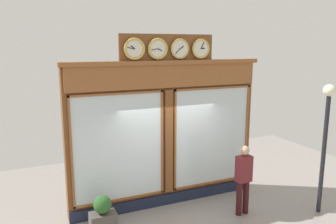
# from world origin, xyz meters

# --- Properties ---
(shop_facade) EXTENTS (4.96, 0.42, 4.20)m
(shop_facade) POSITION_xyz_m (0.00, -0.12, 1.85)
(shop_facade) COLOR brown
(shop_facade) RESTS_ON ground_plane
(pedestrian) EXTENTS (0.37, 0.24, 1.69)m
(pedestrian) POSITION_xyz_m (-1.40, 1.20, 0.93)
(pedestrian) COLOR #3A1316
(pedestrian) RESTS_ON ground_plane
(street_lamp) EXTENTS (0.28, 0.28, 3.09)m
(street_lamp) POSITION_xyz_m (-3.15, 1.85, 2.08)
(street_lamp) COLOR black
(street_lamp) RESTS_ON ground_plane
(planter_box) EXTENTS (0.56, 0.36, 0.43)m
(planter_box) POSITION_xyz_m (1.80, 0.63, 0.21)
(planter_box) COLOR #4C4742
(planter_box) RESTS_ON ground_plane
(planter_shrub) EXTENTS (0.39, 0.39, 0.39)m
(planter_shrub) POSITION_xyz_m (1.80, 0.63, 0.62)
(planter_shrub) COLOR #285623
(planter_shrub) RESTS_ON planter_box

